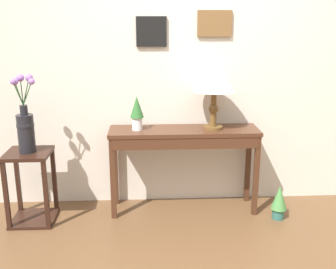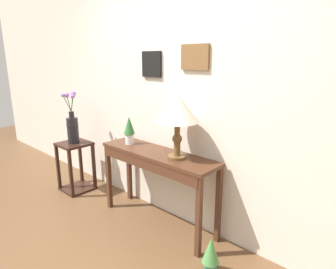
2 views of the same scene
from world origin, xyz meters
name	(u,v)px [view 2 (image 2 of 2)]	position (x,y,z in m)	size (l,w,h in m)	color
back_wall_with_art	(177,87)	(0.00, 1.59, 1.40)	(9.00, 0.13, 2.80)	beige
console_table	(156,163)	(-0.02, 1.30, 0.67)	(1.34, 0.36, 0.78)	#472819
table_lamp	(177,110)	(0.24, 1.32, 1.23)	(0.39, 0.39, 0.60)	brown
potted_plant_on_console	(129,129)	(-0.43, 1.31, 0.95)	(0.12, 0.12, 0.30)	silver
pedestal_stand_left	(76,166)	(-1.36, 1.16, 0.32)	(0.37, 0.37, 0.64)	black
flower_vase_tall	(72,125)	(-1.36, 1.16, 0.87)	(0.19, 0.18, 0.66)	black
potted_plant_floor	(211,254)	(0.81, 1.08, 0.17)	(0.14, 0.14, 0.32)	#2D665B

